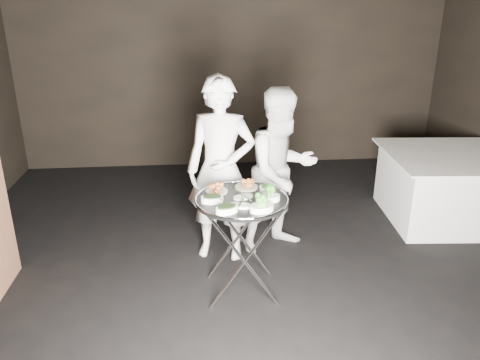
{
  "coord_description": "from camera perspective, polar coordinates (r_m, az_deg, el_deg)",
  "views": [
    {
      "loc": [
        -0.52,
        -3.2,
        2.31
      ],
      "look_at": [
        -0.19,
        0.3,
        0.95
      ],
      "focal_mm": 35.0,
      "sensor_mm": 36.0,
      "label": 1
    }
  ],
  "objects": [
    {
      "name": "spinach_bowl_a",
      "position": [
        3.61,
        -3.42,
        -2.24
      ],
      "size": [
        0.18,
        0.12,
        0.07
      ],
      "rotation": [
        0.0,
        0.0,
        -0.06
      ],
      "color": "white",
      "rests_on": "serving_tray"
    },
    {
      "name": "serving_utensils",
      "position": [
        3.72,
        0.37,
        -1.2
      ],
      "size": [
        0.57,
        0.41,
        0.01
      ],
      "color": "silver",
      "rests_on": "serving_tray"
    },
    {
      "name": "wall_back",
      "position": [
        6.8,
        -0.99,
        14.24
      ],
      "size": [
        6.0,
        0.05,
        3.0
      ],
      "primitive_type": "cube",
      "color": "black",
      "rests_on": "floor"
    },
    {
      "name": "serving_tray",
      "position": [
        3.68,
        0.22,
        -2.43
      ],
      "size": [
        0.75,
        0.75,
        0.04
      ],
      "color": "black",
      "rests_on": "tray_stand"
    },
    {
      "name": "potato_plate_a",
      "position": [
        3.79,
        -2.88,
        -1.11
      ],
      "size": [
        0.18,
        0.18,
        0.07
      ],
      "rotation": [
        0.0,
        0.0,
        0.29
      ],
      "color": "beige",
      "rests_on": "serving_tray"
    },
    {
      "name": "dining_table",
      "position": [
        5.64,
        23.72,
        -0.77
      ],
      "size": [
        1.33,
        1.33,
        0.76
      ],
      "rotation": [
        0.0,
        0.0,
        -0.08
      ],
      "color": "white",
      "rests_on": "floor"
    },
    {
      "name": "asparagus_plate_b",
      "position": [
        3.53,
        0.05,
        -3.03
      ],
      "size": [
        0.2,
        0.15,
        0.04
      ],
      "rotation": [
        0.0,
        0.0,
        -0.34
      ],
      "color": "white",
      "rests_on": "serving_tray"
    },
    {
      "name": "broccoli_bowl_a",
      "position": [
        3.64,
        3.54,
        -2.03
      ],
      "size": [
        0.19,
        0.15,
        0.07
      ],
      "rotation": [
        0.0,
        0.0,
        0.12
      ],
      "color": "white",
      "rests_on": "serving_tray"
    },
    {
      "name": "tray_stand",
      "position": [
        3.84,
        0.21,
        -7.53
      ],
      "size": [
        0.57,
        0.48,
        0.83
      ],
      "rotation": [
        0.0,
        0.0,
        0.15
      ],
      "color": "silver",
      "rests_on": "floor"
    },
    {
      "name": "waiter_left",
      "position": [
        4.26,
        -2.37,
        1.19
      ],
      "size": [
        0.71,
        0.55,
        1.72
      ],
      "primitive_type": "imported",
      "rotation": [
        0.0,
        0.0,
        -0.23
      ],
      "color": "white",
      "rests_on": "floor"
    },
    {
      "name": "floor",
      "position": [
        4.0,
        3.24,
        -14.67
      ],
      "size": [
        6.0,
        7.0,
        0.05
      ],
      "primitive_type": "cube",
      "color": "black",
      "rests_on": "ground"
    },
    {
      "name": "waiter_right",
      "position": [
        4.44,
        5.13,
        1.09
      ],
      "size": [
        0.95,
        0.87,
        1.59
      ],
      "primitive_type": "imported",
      "rotation": [
        0.0,
        0.0,
        0.42
      ],
      "color": "white",
      "rests_on": "floor"
    },
    {
      "name": "greens_bowl",
      "position": [
        3.81,
        3.33,
        -0.93
      ],
      "size": [
        0.12,
        0.12,
        0.07
      ],
      "rotation": [
        0.0,
        0.0,
        0.28
      ],
      "color": "white",
      "rests_on": "serving_tray"
    },
    {
      "name": "asparagus_plate_a",
      "position": [
        3.68,
        0.4,
        -1.99
      ],
      "size": [
        0.19,
        0.15,
        0.03
      ],
      "rotation": [
        0.0,
        0.0,
        0.41
      ],
      "color": "white",
      "rests_on": "serving_tray"
    },
    {
      "name": "broccoli_bowl_b",
      "position": [
        3.46,
        2.66,
        -3.24
      ],
      "size": [
        0.23,
        0.2,
        0.08
      ],
      "rotation": [
        0.0,
        0.0,
        0.38
      ],
      "color": "white",
      "rests_on": "serving_tray"
    },
    {
      "name": "potato_plate_b",
      "position": [
        3.87,
        0.77,
        -0.59
      ],
      "size": [
        0.19,
        0.19,
        0.07
      ],
      "rotation": [
        0.0,
        0.0,
        -0.06
      ],
      "color": "beige",
      "rests_on": "serving_tray"
    },
    {
      "name": "spinach_bowl_b",
      "position": [
        3.43,
        -1.62,
        -3.47
      ],
      "size": [
        0.21,
        0.17,
        0.07
      ],
      "rotation": [
        0.0,
        0.0,
        0.41
      ],
      "color": "white",
      "rests_on": "serving_tray"
    }
  ]
}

